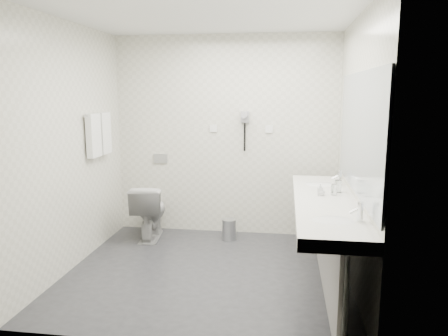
# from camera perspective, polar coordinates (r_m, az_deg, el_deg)

# --- Properties ---
(floor) EXTENTS (2.80, 2.80, 0.00)m
(floor) POSITION_cam_1_polar(r_m,az_deg,el_deg) (4.50, -2.23, -13.59)
(floor) COLOR #2A2A2F
(floor) RESTS_ON ground
(ceiling) EXTENTS (2.80, 2.80, 0.00)m
(ceiling) POSITION_cam_1_polar(r_m,az_deg,el_deg) (4.18, -2.48, 19.67)
(ceiling) COLOR silver
(ceiling) RESTS_ON wall_back
(wall_back) EXTENTS (2.80, 0.00, 2.80)m
(wall_back) POSITION_cam_1_polar(r_m,az_deg,el_deg) (5.43, 0.17, 4.22)
(wall_back) COLOR beige
(wall_back) RESTS_ON floor
(wall_front) EXTENTS (2.80, 0.00, 2.80)m
(wall_front) POSITION_cam_1_polar(r_m,az_deg,el_deg) (2.90, -7.05, -1.00)
(wall_front) COLOR beige
(wall_front) RESTS_ON floor
(wall_left) EXTENTS (0.00, 2.60, 2.60)m
(wall_left) POSITION_cam_1_polar(r_m,az_deg,el_deg) (4.62, -19.70, 2.60)
(wall_left) COLOR beige
(wall_left) RESTS_ON floor
(wall_right) EXTENTS (0.00, 2.60, 2.60)m
(wall_right) POSITION_cam_1_polar(r_m,az_deg,el_deg) (4.13, 17.11, 1.93)
(wall_right) COLOR beige
(wall_right) RESTS_ON floor
(vanity_counter) EXTENTS (0.55, 2.20, 0.10)m
(vanity_counter) POSITION_cam_1_polar(r_m,az_deg,el_deg) (3.99, 13.29, -4.76)
(vanity_counter) COLOR white
(vanity_counter) RESTS_ON floor
(vanity_panel) EXTENTS (0.03, 2.15, 0.75)m
(vanity_panel) POSITION_cam_1_polar(r_m,az_deg,el_deg) (4.12, 13.40, -10.49)
(vanity_panel) COLOR gray
(vanity_panel) RESTS_ON floor
(vanity_post_near) EXTENTS (0.06, 0.06, 0.75)m
(vanity_post_near) POSITION_cam_1_polar(r_m,az_deg,el_deg) (3.18, 15.66, -17.04)
(vanity_post_near) COLOR silver
(vanity_post_near) RESTS_ON floor
(vanity_post_far) EXTENTS (0.06, 0.06, 0.75)m
(vanity_post_far) POSITION_cam_1_polar(r_m,az_deg,el_deg) (5.11, 12.73, -6.42)
(vanity_post_far) COLOR silver
(vanity_post_far) RESTS_ON floor
(mirror) EXTENTS (0.02, 2.20, 1.05)m
(mirror) POSITION_cam_1_polar(r_m,az_deg,el_deg) (3.91, 17.48, 4.43)
(mirror) COLOR #B2BCC6
(mirror) RESTS_ON wall_right
(basin_near) EXTENTS (0.40, 0.31, 0.05)m
(basin_near) POSITION_cam_1_polar(r_m,az_deg,el_deg) (3.36, 14.26, -7.00)
(basin_near) COLOR white
(basin_near) RESTS_ON vanity_counter
(basin_far) EXTENTS (0.40, 0.31, 0.05)m
(basin_far) POSITION_cam_1_polar(r_m,az_deg,el_deg) (4.61, 12.63, -2.29)
(basin_far) COLOR white
(basin_far) RESTS_ON vanity_counter
(faucet_near) EXTENTS (0.04, 0.04, 0.15)m
(faucet_near) POSITION_cam_1_polar(r_m,az_deg,el_deg) (3.36, 17.64, -5.56)
(faucet_near) COLOR silver
(faucet_near) RESTS_ON vanity_counter
(faucet_far) EXTENTS (0.04, 0.04, 0.15)m
(faucet_far) POSITION_cam_1_polar(r_m,az_deg,el_deg) (4.62, 15.08, -1.25)
(faucet_far) COLOR silver
(faucet_far) RESTS_ON vanity_counter
(soap_bottle_a) EXTENTS (0.05, 0.05, 0.11)m
(soap_bottle_a) POSITION_cam_1_polar(r_m,az_deg,el_deg) (4.10, 12.68, -2.79)
(soap_bottle_a) COLOR beige
(soap_bottle_a) RESTS_ON vanity_counter
(soap_bottle_b) EXTENTS (0.08, 0.08, 0.08)m
(soap_bottle_b) POSITION_cam_1_polar(r_m,az_deg,el_deg) (4.10, 12.83, -3.03)
(soap_bottle_b) COLOR beige
(soap_bottle_b) RESTS_ON vanity_counter
(glass_left) EXTENTS (0.07, 0.07, 0.10)m
(glass_left) POSITION_cam_1_polar(r_m,az_deg,el_deg) (4.15, 14.40, -2.82)
(glass_left) COLOR silver
(glass_left) RESTS_ON vanity_counter
(glass_right) EXTENTS (0.08, 0.08, 0.12)m
(glass_right) POSITION_cam_1_polar(r_m,az_deg,el_deg) (4.27, 14.91, -2.36)
(glass_right) COLOR silver
(glass_right) RESTS_ON vanity_counter
(toilet) EXTENTS (0.45, 0.71, 0.68)m
(toilet) POSITION_cam_1_polar(r_m,az_deg,el_deg) (5.44, -9.86, -5.67)
(toilet) COLOR white
(toilet) RESTS_ON floor
(flush_plate) EXTENTS (0.18, 0.02, 0.12)m
(flush_plate) POSITION_cam_1_polar(r_m,az_deg,el_deg) (5.63, -8.44, 1.25)
(flush_plate) COLOR #B2B5BA
(flush_plate) RESTS_ON wall_back
(pedal_bin) EXTENTS (0.22, 0.22, 0.25)m
(pedal_bin) POSITION_cam_1_polar(r_m,az_deg,el_deg) (5.35, 0.69, -8.23)
(pedal_bin) COLOR #B2B5BA
(pedal_bin) RESTS_ON floor
(bin_lid) EXTENTS (0.18, 0.18, 0.02)m
(bin_lid) POSITION_cam_1_polar(r_m,az_deg,el_deg) (5.31, 0.70, -6.90)
(bin_lid) COLOR #B2B5BA
(bin_lid) RESTS_ON pedal_bin
(towel_rail) EXTENTS (0.02, 0.62, 0.02)m
(towel_rail) POSITION_cam_1_polar(r_m,az_deg,el_deg) (5.06, -16.49, 6.80)
(towel_rail) COLOR silver
(towel_rail) RESTS_ON wall_left
(towel_near) EXTENTS (0.07, 0.24, 0.48)m
(towel_near) POSITION_cam_1_polar(r_m,az_deg,el_deg) (4.95, -16.93, 4.15)
(towel_near) COLOR white
(towel_near) RESTS_ON towel_rail
(towel_far) EXTENTS (0.07, 0.24, 0.48)m
(towel_far) POSITION_cam_1_polar(r_m,az_deg,el_deg) (5.20, -15.63, 4.48)
(towel_far) COLOR white
(towel_far) RESTS_ON towel_rail
(dryer_cradle) EXTENTS (0.10, 0.04, 0.14)m
(dryer_cradle) POSITION_cam_1_polar(r_m,az_deg,el_deg) (5.35, 2.80, 6.81)
(dryer_cradle) COLOR #96969B
(dryer_cradle) RESTS_ON wall_back
(dryer_barrel) EXTENTS (0.08, 0.14, 0.08)m
(dryer_barrel) POSITION_cam_1_polar(r_m,az_deg,el_deg) (5.28, 2.73, 7.09)
(dryer_barrel) COLOR #96969B
(dryer_barrel) RESTS_ON dryer_cradle
(dryer_cord) EXTENTS (0.02, 0.02, 0.35)m
(dryer_cord) POSITION_cam_1_polar(r_m,az_deg,el_deg) (5.35, 2.76, 4.13)
(dryer_cord) COLOR black
(dryer_cord) RESTS_ON dryer_cradle
(switch_plate_a) EXTENTS (0.09, 0.02, 0.09)m
(switch_plate_a) POSITION_cam_1_polar(r_m,az_deg,el_deg) (5.43, -1.42, 5.28)
(switch_plate_a) COLOR white
(switch_plate_a) RESTS_ON wall_back
(switch_plate_b) EXTENTS (0.09, 0.02, 0.09)m
(switch_plate_b) POSITION_cam_1_polar(r_m,az_deg,el_deg) (5.36, 6.01, 5.17)
(switch_plate_b) COLOR white
(switch_plate_b) RESTS_ON wall_back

